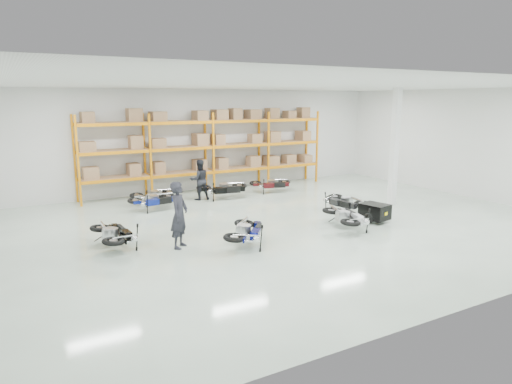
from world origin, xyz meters
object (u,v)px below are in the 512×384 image
moto_back_a (154,197)px  moto_back_d (271,181)px  person_left (179,215)px  trailer (375,212)px  person_back (199,180)px  moto_back_b (154,192)px  moto_silver_left (347,213)px  moto_blue_centre (247,227)px  moto_black_far_left (114,230)px  moto_back_c (223,185)px  moto_touring_right (344,198)px

moto_back_a → moto_back_d: size_ratio=1.00×
person_left → moto_back_a: bearing=34.2°
trailer → person_back: size_ratio=0.91×
moto_back_a → trailer: bearing=-137.6°
moto_back_b → person_left: person_left is taller
moto_silver_left → person_left: person_left is taller
moto_blue_centre → moto_back_a: (-1.01, 5.44, -0.04)m
moto_back_b → person_back: 1.92m
moto_black_far_left → moto_back_a: (2.29, 3.89, -0.04)m
person_back → moto_back_c: bearing=166.8°
moto_back_d → moto_back_c: bearing=110.7°
moto_blue_centre → moto_back_b: size_ratio=1.10×
moto_black_far_left → moto_touring_right: bearing=179.2°
person_left → moto_back_b: bearing=32.7°
moto_silver_left → moto_back_b: moto_silver_left is taller
trailer → moto_touring_right: bearing=77.8°
trailer → moto_back_c: size_ratio=0.82×
moto_back_a → moto_back_b: (0.28, 0.90, -0.01)m
person_back → person_left: bearing=67.5°
moto_back_c → moto_back_d: moto_back_c is taller
trailer → moto_back_a: (-5.96, 5.29, 0.13)m
moto_blue_centre → moto_black_far_left: bearing=13.4°
moto_back_b → moto_back_c: bearing=-98.5°
moto_back_d → person_left: 8.23m
moto_silver_left → moto_back_a: moto_silver_left is taller
moto_silver_left → moto_back_b: bearing=-40.6°
moto_blue_centre → moto_back_b: (-0.73, 6.33, -0.05)m
person_left → moto_silver_left: bearing=-57.1°
moto_back_b → moto_back_d: bearing=-93.3°
trailer → moto_silver_left: bearing=178.2°
moto_blue_centre → moto_touring_right: bearing=-122.2°
person_back → moto_back_d: bearing=-177.2°
moto_back_a → person_back: size_ratio=0.96×
moto_touring_right → moto_back_b: (-5.67, 4.59, -0.02)m
moto_back_c → trailer: bearing=-141.5°
trailer → person_back: 7.23m
trailer → moto_back_d: bearing=82.0°
moto_back_a → moto_back_d: (5.52, 0.72, -0.00)m
moto_back_d → moto_back_a: bearing=114.0°
moto_silver_left → moto_back_c: bearing=-60.6°
moto_silver_left → moto_back_a: bearing=-34.8°
trailer → person_left: (-6.64, 0.62, 0.57)m
trailer → person_left: bearing=162.5°
moto_back_d → person_back: size_ratio=0.96×
moto_blue_centre → moto_back_b: 6.37m
trailer → moto_back_a: 7.97m
moto_blue_centre → moto_silver_left: bearing=-143.6°
moto_back_a → moto_back_d: 5.56m
moto_back_b → person_back: bearing=-92.9°
moto_blue_centre → moto_back_a: size_ratio=1.09×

